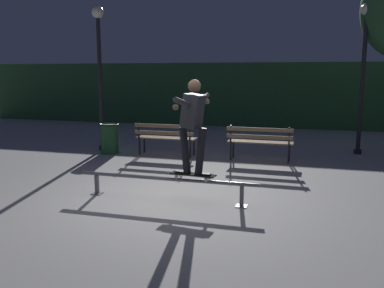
% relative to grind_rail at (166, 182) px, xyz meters
% --- Properties ---
extents(ground_plane, '(90.00, 90.00, 0.00)m').
position_rel_grind_rail_xyz_m(ground_plane, '(0.00, -0.01, -0.32)').
color(ground_plane, '#ADAAA8').
extents(hedge_backdrop, '(24.00, 1.20, 2.55)m').
position_rel_grind_rail_xyz_m(hedge_backdrop, '(0.00, 10.57, 0.96)').
color(hedge_backdrop, '#2D5B33').
rests_on(hedge_backdrop, ground).
extents(grind_rail, '(3.19, 0.18, 0.40)m').
position_rel_grind_rail_xyz_m(grind_rail, '(0.00, 0.00, 0.00)').
color(grind_rail, slate).
rests_on(grind_rail, ground).
extents(skateboard, '(0.80, 0.29, 0.09)m').
position_rel_grind_rail_xyz_m(skateboard, '(0.48, 0.00, 0.16)').
color(skateboard, black).
rests_on(skateboard, grind_rail).
extents(skateboarder, '(0.63, 1.40, 1.56)m').
position_rel_grind_rail_xyz_m(skateboarder, '(0.48, -0.00, 1.09)').
color(skateboarder, black).
rests_on(skateboarder, skateboard).
extents(park_bench_leftmost, '(1.61, 0.44, 0.88)m').
position_rel_grind_rail_xyz_m(park_bench_leftmost, '(-1.28, 3.62, 0.22)').
color(park_bench_leftmost, black).
rests_on(park_bench_leftmost, ground).
extents(park_bench_left_center, '(1.61, 0.44, 0.88)m').
position_rel_grind_rail_xyz_m(park_bench_left_center, '(1.17, 3.62, 0.22)').
color(park_bench_left_center, black).
rests_on(park_bench_left_center, ground).
extents(lamp_post_right, '(0.32, 0.32, 3.90)m').
position_rel_grind_rail_xyz_m(lamp_post_right, '(3.60, 5.27, 2.16)').
color(lamp_post_right, black).
rests_on(lamp_post_right, ground).
extents(lamp_post_left, '(0.32, 0.32, 3.90)m').
position_rel_grind_rail_xyz_m(lamp_post_left, '(-3.26, 3.90, 2.16)').
color(lamp_post_left, black).
rests_on(lamp_post_left, ground).
extents(trash_can, '(0.52, 0.52, 0.80)m').
position_rel_grind_rail_xyz_m(trash_can, '(-2.85, 3.53, 0.09)').
color(trash_can, '#23562D').
rests_on(trash_can, ground).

